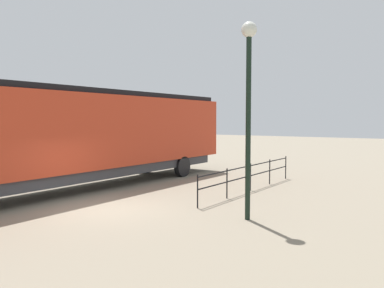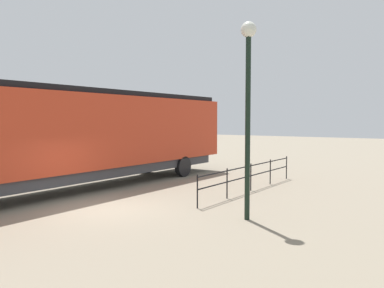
{
  "view_description": "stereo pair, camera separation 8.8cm",
  "coord_description": "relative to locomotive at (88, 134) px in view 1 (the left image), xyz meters",
  "views": [
    {
      "loc": [
        10.09,
        -9.34,
        3.09
      ],
      "look_at": [
        1.76,
        2.8,
        2.17
      ],
      "focal_mm": 36.86,
      "sensor_mm": 36.0,
      "label": 1
    },
    {
      "loc": [
        10.16,
        -9.29,
        3.09
      ],
      "look_at": [
        1.76,
        2.8,
        2.17
      ],
      "focal_mm": 36.86,
      "sensor_mm": 36.0,
      "label": 2
    }
  ],
  "objects": [
    {
      "name": "locomotive",
      "position": [
        0.0,
        0.0,
        0.0
      ],
      "size": [
        2.89,
        18.38,
        4.4
      ],
      "color": "red",
      "rests_on": "ground_plane"
    },
    {
      "name": "platform_fence",
      "position": [
        6.2,
        3.61,
        -1.69
      ],
      "size": [
        0.05,
        8.36,
        1.18
      ],
      "color": "black",
      "rests_on": "ground_plane"
    },
    {
      "name": "ground_plane",
      "position": [
        3.62,
        -2.49,
        -2.46
      ],
      "size": [
        120.0,
        120.0,
        0.0
      ],
      "primitive_type": "plane",
      "color": "gray"
    },
    {
      "name": "lamp_post",
      "position": [
        8.33,
        -0.95,
        1.63
      ],
      "size": [
        0.48,
        0.48,
        6.03
      ],
      "color": "black",
      "rests_on": "ground_plane"
    }
  ]
}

